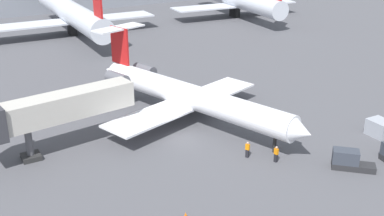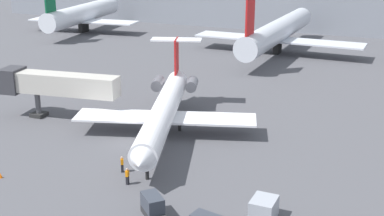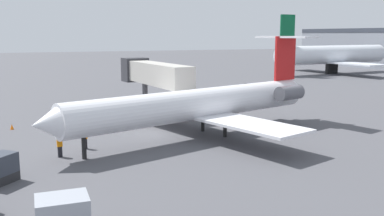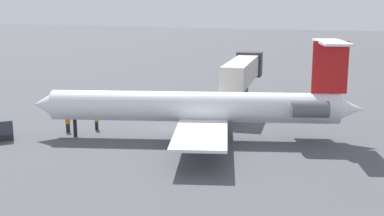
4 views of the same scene
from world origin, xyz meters
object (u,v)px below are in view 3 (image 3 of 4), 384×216
ground_crew_loader (60,146)px  traffic_cone_near (12,127)px  ground_crew_marshaller (85,139)px  cargo_container_uld (63,215)px  jet_bridge (152,74)px  parked_airliner_west_end (332,55)px  regional_jet (205,103)px

ground_crew_loader → traffic_cone_near: 12.71m
ground_crew_loader → ground_crew_marshaller: bearing=130.2°
cargo_container_uld → jet_bridge: bearing=156.4°
jet_bridge → ground_crew_loader: size_ratio=9.50×
parked_airliner_west_end → ground_crew_marshaller: bearing=-53.1°
cargo_container_uld → parked_airliner_west_end: 94.37m
cargo_container_uld → traffic_cone_near: size_ratio=4.61×
regional_jet → parked_airliner_west_end: parked_airliner_west_end is taller
ground_crew_marshaller → traffic_cone_near: ground_crew_marshaller is taller
jet_bridge → traffic_cone_near: bearing=-69.9°
ground_crew_loader → traffic_cone_near: size_ratio=3.07×
cargo_container_uld → parked_airliner_west_end: (-64.61, 68.69, 3.60)m
jet_bridge → ground_crew_loader: (18.21, -12.90, -3.75)m
ground_crew_marshaller → traffic_cone_near: size_ratio=3.07×
ground_crew_marshaller → parked_airliner_west_end: 81.99m
jet_bridge → ground_crew_marshaller: 19.93m
ground_crew_loader → traffic_cone_near: ground_crew_loader is taller
jet_bridge → traffic_cone_near: size_ratio=29.19×
regional_jet → parked_airliner_west_end: bearing=131.8°
regional_jet → ground_crew_loader: size_ratio=17.90×
jet_bridge → cargo_container_uld: size_ratio=6.33×
regional_jet → parked_airliner_west_end: size_ratio=0.93×
jet_bridge → ground_crew_marshaller: bearing=-33.2°
ground_crew_loader → traffic_cone_near: (-12.16, -3.65, -0.58)m
traffic_cone_near → ground_crew_loader: bearing=16.7°
cargo_container_uld → regional_jet: bearing=138.2°
ground_crew_loader → parked_airliner_west_end: parked_airliner_west_end is taller
ground_crew_marshaller → cargo_container_uld: size_ratio=0.67×
ground_crew_marshaller → ground_crew_loader: (1.83, -2.17, 0.00)m
traffic_cone_near → jet_bridge: bearing=110.1°
regional_jet → cargo_container_uld: size_ratio=11.93×
ground_crew_marshaller → ground_crew_loader: bearing=-49.8°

